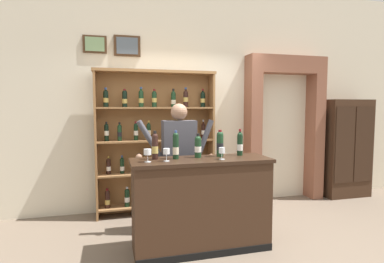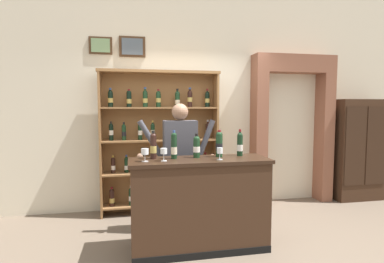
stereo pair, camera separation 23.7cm
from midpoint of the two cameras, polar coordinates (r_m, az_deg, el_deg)
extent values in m
cube|color=#6B5B4C|center=(3.80, 2.10, -20.72)|extent=(14.00, 14.00, 0.02)
cube|color=beige|center=(5.02, -3.36, 6.59)|extent=(12.00, 0.16, 3.58)
cube|color=#422B19|center=(4.91, -18.95, 15.06)|extent=(0.34, 0.02, 0.25)
cube|color=gray|center=(4.90, -18.96, 15.09)|extent=(0.27, 0.01, 0.20)
cube|color=#422B19|center=(4.91, -13.34, 15.20)|extent=(0.39, 0.02, 0.31)
cube|color=#4D5964|center=(4.89, -13.33, 15.23)|extent=(0.31, 0.01, 0.25)
cube|color=olive|center=(4.63, -18.79, -2.35)|extent=(0.03, 0.28, 2.15)
cube|color=olive|center=(4.83, 2.15, -1.82)|extent=(0.03, 0.28, 2.15)
cube|color=olive|center=(4.79, -8.29, -1.93)|extent=(1.76, 0.02, 2.15)
cube|color=olive|center=(4.85, -7.97, -13.20)|extent=(1.70, 0.27, 0.03)
cylinder|color=black|center=(4.77, -16.81, -12.15)|extent=(0.07, 0.07, 0.22)
sphere|color=black|center=(4.74, -16.84, -10.82)|extent=(0.07, 0.07, 0.07)
cylinder|color=black|center=(4.73, -16.85, -10.50)|extent=(0.03, 0.03, 0.07)
cylinder|color=maroon|center=(4.73, -16.86, -10.23)|extent=(0.04, 0.04, 0.03)
cylinder|color=tan|center=(4.78, -16.81, -12.41)|extent=(0.07, 0.07, 0.07)
cylinder|color=black|center=(4.75, -13.36, -12.09)|extent=(0.07, 0.07, 0.22)
sphere|color=black|center=(4.72, -13.39, -10.72)|extent=(0.07, 0.07, 0.07)
cylinder|color=black|center=(4.72, -13.40, -10.40)|extent=(0.03, 0.03, 0.07)
cylinder|color=#99999E|center=(4.71, -13.40, -10.13)|extent=(0.04, 0.04, 0.03)
cylinder|color=silver|center=(4.76, -13.36, -12.17)|extent=(0.07, 0.07, 0.07)
cylinder|color=#19381E|center=(4.83, -9.89, -11.75)|extent=(0.07, 0.07, 0.23)
sphere|color=#19381E|center=(4.80, -9.91, -10.39)|extent=(0.07, 0.07, 0.07)
cylinder|color=#19381E|center=(4.79, -9.91, -10.05)|extent=(0.03, 0.03, 0.07)
cylinder|color=#99999E|center=(4.79, -9.91, -9.77)|extent=(0.03, 0.03, 0.03)
cylinder|color=tan|center=(4.83, -9.88, -11.86)|extent=(0.07, 0.07, 0.07)
cylinder|color=black|center=(4.81, -6.38, -11.89)|extent=(0.07, 0.07, 0.21)
sphere|color=black|center=(4.78, -6.39, -10.61)|extent=(0.07, 0.07, 0.07)
cylinder|color=black|center=(4.77, -6.40, -10.31)|extent=(0.03, 0.03, 0.06)
cylinder|color=#B79338|center=(4.76, -6.40, -10.06)|extent=(0.04, 0.04, 0.03)
cylinder|color=beige|center=(4.81, -6.38, -11.86)|extent=(0.07, 0.07, 0.07)
cylinder|color=black|center=(4.85, -3.19, -11.66)|extent=(0.07, 0.07, 0.22)
sphere|color=black|center=(4.82, -3.20, -10.33)|extent=(0.07, 0.07, 0.07)
cylinder|color=black|center=(4.81, -3.20, -9.96)|extent=(0.03, 0.03, 0.08)
cylinder|color=#B79338|center=(4.80, -3.20, -9.62)|extent=(0.04, 0.04, 0.03)
cylinder|color=tan|center=(4.85, -3.19, -11.62)|extent=(0.07, 0.07, 0.07)
cylinder|color=black|center=(4.93, 0.03, -11.37)|extent=(0.07, 0.07, 0.22)
sphere|color=black|center=(4.90, 0.03, -10.06)|extent=(0.07, 0.07, 0.07)
cylinder|color=black|center=(4.90, 0.03, -9.70)|extent=(0.03, 0.03, 0.08)
cylinder|color=black|center=(4.89, 0.03, -9.39)|extent=(0.03, 0.03, 0.03)
cylinder|color=silver|center=(4.93, 0.03, -11.30)|extent=(0.07, 0.07, 0.07)
cube|color=olive|center=(4.73, -8.03, -7.55)|extent=(1.70, 0.27, 0.02)
cylinder|color=black|center=(4.70, -16.62, -6.40)|extent=(0.06, 0.06, 0.20)
sphere|color=black|center=(4.68, -16.65, -5.17)|extent=(0.06, 0.06, 0.06)
cylinder|color=black|center=(4.68, -16.66, -4.85)|extent=(0.02, 0.02, 0.06)
cylinder|color=#B79338|center=(4.67, -16.66, -4.60)|extent=(0.03, 0.03, 0.03)
cylinder|color=silver|center=(4.70, -16.61, -6.61)|extent=(0.06, 0.06, 0.06)
cylinder|color=black|center=(4.70, -14.24, -6.35)|extent=(0.06, 0.06, 0.20)
sphere|color=black|center=(4.68, -14.27, -5.12)|extent=(0.06, 0.06, 0.06)
cylinder|color=black|center=(4.68, -14.28, -4.78)|extent=(0.03, 0.03, 0.07)
cylinder|color=navy|center=(4.68, -14.28, -4.49)|extent=(0.03, 0.03, 0.03)
cylinder|color=silver|center=(4.71, -14.24, -6.65)|extent=(0.06, 0.06, 0.06)
cylinder|color=black|center=(4.71, -11.25, -6.24)|extent=(0.06, 0.06, 0.20)
sphere|color=black|center=(4.69, -11.27, -4.97)|extent=(0.06, 0.06, 0.06)
cylinder|color=black|center=(4.69, -11.28, -4.55)|extent=(0.03, 0.03, 0.08)
cylinder|color=black|center=(4.68, -11.28, -4.18)|extent=(0.03, 0.03, 0.03)
cylinder|color=silver|center=(4.71, -11.25, -6.26)|extent=(0.06, 0.06, 0.06)
cylinder|color=black|center=(4.73, -7.78, -6.16)|extent=(0.06, 0.06, 0.20)
sphere|color=black|center=(4.71, -7.79, -4.90)|extent=(0.06, 0.06, 0.06)
cylinder|color=black|center=(4.70, -7.79, -4.50)|extent=(0.03, 0.03, 0.08)
cylinder|color=black|center=(4.70, -7.80, -4.16)|extent=(0.03, 0.03, 0.03)
cylinder|color=silver|center=(4.73, -7.77, -6.27)|extent=(0.06, 0.06, 0.06)
cylinder|color=#19381E|center=(4.77, -5.16, -5.98)|extent=(0.06, 0.06, 0.21)
sphere|color=#19381E|center=(4.75, -5.17, -4.66)|extent=(0.06, 0.06, 0.06)
cylinder|color=#19381E|center=(4.74, -5.17, -4.22)|extent=(0.03, 0.03, 0.08)
cylinder|color=black|center=(4.74, -5.18, -3.83)|extent=(0.03, 0.03, 0.03)
cylinder|color=beige|center=(4.77, -5.16, -6.21)|extent=(0.06, 0.06, 0.07)
cylinder|color=black|center=(4.80, -2.12, -5.87)|extent=(0.06, 0.06, 0.21)
sphere|color=black|center=(4.78, -2.13, -4.54)|extent=(0.06, 0.06, 0.06)
cylinder|color=black|center=(4.77, -2.13, -4.14)|extent=(0.03, 0.03, 0.08)
cylinder|color=#99999E|center=(4.77, -2.13, -3.78)|extent=(0.03, 0.03, 0.03)
cylinder|color=beige|center=(4.80, -2.13, -5.77)|extent=(0.06, 0.06, 0.07)
cylinder|color=black|center=(4.81, 0.28, -5.93)|extent=(0.06, 0.06, 0.20)
sphere|color=black|center=(4.79, 0.28, -4.69)|extent=(0.06, 0.06, 0.06)
cylinder|color=black|center=(4.79, 0.28, -4.34)|extent=(0.03, 0.03, 0.07)
cylinder|color=maroon|center=(4.78, 0.28, -4.03)|extent=(0.03, 0.03, 0.03)
cylinder|color=silver|center=(4.81, 0.28, -6.28)|extent=(0.06, 0.06, 0.06)
cube|color=olive|center=(4.65, -8.10, -1.66)|extent=(1.70, 0.27, 0.02)
cylinder|color=black|center=(4.61, -16.99, -0.39)|extent=(0.06, 0.06, 0.21)
sphere|color=black|center=(4.60, -17.02, 1.00)|extent=(0.06, 0.06, 0.06)
cylinder|color=black|center=(4.60, -17.03, 1.32)|extent=(0.02, 0.02, 0.06)
cylinder|color=black|center=(4.60, -17.04, 1.57)|extent=(0.03, 0.03, 0.03)
cylinder|color=silver|center=(4.61, -16.99, -0.29)|extent=(0.06, 0.06, 0.07)
cylinder|color=#19381E|center=(4.59, -14.72, -0.45)|extent=(0.06, 0.06, 0.20)
sphere|color=#19381E|center=(4.58, -14.74, 0.85)|extent=(0.06, 0.06, 0.06)
cylinder|color=#19381E|center=(4.58, -14.75, 1.20)|extent=(0.03, 0.03, 0.07)
cylinder|color=black|center=(4.58, -14.76, 1.49)|extent=(0.03, 0.03, 0.03)
cylinder|color=black|center=(4.59, -14.72, -0.49)|extent=(0.06, 0.06, 0.06)
cylinder|color=black|center=(4.63, -11.80, -0.28)|extent=(0.06, 0.06, 0.21)
sphere|color=black|center=(4.62, -11.82, 1.09)|extent=(0.06, 0.06, 0.06)
cylinder|color=black|center=(4.62, -11.82, 1.41)|extent=(0.03, 0.03, 0.06)
cylinder|color=maroon|center=(4.61, -11.83, 1.69)|extent=(0.03, 0.03, 0.03)
cylinder|color=silver|center=(4.62, -11.80, -0.27)|extent=(0.06, 0.06, 0.07)
cylinder|color=black|center=(4.63, -9.48, -0.25)|extent=(0.06, 0.06, 0.21)
sphere|color=black|center=(4.62, -9.50, 1.11)|extent=(0.06, 0.06, 0.06)
cylinder|color=black|center=(4.62, -9.50, 1.50)|extent=(0.03, 0.03, 0.07)
cylinder|color=#B79338|center=(4.62, -9.51, 1.82)|extent=(0.03, 0.03, 0.03)
cylinder|color=beige|center=(4.63, -9.48, -0.17)|extent=(0.06, 0.06, 0.07)
cylinder|color=black|center=(4.66, -6.58, -0.15)|extent=(0.06, 0.06, 0.22)
sphere|color=black|center=(4.65, -6.59, 1.24)|extent=(0.06, 0.06, 0.06)
cylinder|color=black|center=(4.65, -6.59, 1.58)|extent=(0.03, 0.03, 0.07)
cylinder|color=#B79338|center=(4.65, -6.59, 1.86)|extent=(0.03, 0.03, 0.03)
cylinder|color=beige|center=(4.66, -6.57, -0.53)|extent=(0.06, 0.06, 0.07)
cylinder|color=black|center=(4.70, -4.29, -0.10)|extent=(0.06, 0.06, 0.21)
sphere|color=black|center=(4.69, -4.30, 1.27)|extent=(0.06, 0.06, 0.06)
cylinder|color=black|center=(4.69, -4.31, 1.72)|extent=(0.02, 0.02, 0.08)
cylinder|color=#B79338|center=(4.69, -4.31, 2.12)|extent=(0.03, 0.03, 0.03)
cylinder|color=silver|center=(4.70, -4.29, -0.19)|extent=(0.06, 0.06, 0.07)
cylinder|color=black|center=(4.74, -1.88, -0.10)|extent=(0.06, 0.06, 0.21)
sphere|color=black|center=(4.73, -1.88, 1.23)|extent=(0.06, 0.06, 0.06)
cylinder|color=black|center=(4.73, -1.88, 1.59)|extent=(0.03, 0.03, 0.07)
cylinder|color=#99999E|center=(4.72, -1.88, 1.90)|extent=(0.03, 0.03, 0.03)
cylinder|color=silver|center=(4.74, -1.88, -0.30)|extent=(0.06, 0.06, 0.07)
cylinder|color=black|center=(4.82, 0.71, -0.06)|extent=(0.06, 0.06, 0.20)
sphere|color=black|center=(4.81, 0.71, 1.20)|extent=(0.06, 0.06, 0.06)
cylinder|color=black|center=(4.81, 0.71, 1.64)|extent=(0.03, 0.03, 0.08)
cylinder|color=#99999E|center=(4.81, 0.71, 2.02)|extent=(0.03, 0.03, 0.03)
cylinder|color=silver|center=(4.82, 0.71, -0.16)|extent=(0.06, 0.06, 0.06)
cube|color=olive|center=(4.62, -8.17, 4.36)|extent=(1.70, 0.27, 0.02)
cylinder|color=black|center=(4.59, -17.13, 5.60)|extent=(0.07, 0.07, 0.20)
sphere|color=black|center=(4.59, -17.16, 6.93)|extent=(0.07, 0.07, 0.07)
cylinder|color=black|center=(4.59, -17.17, 7.30)|extent=(0.03, 0.03, 0.07)
cylinder|color=navy|center=(4.59, -17.18, 7.61)|extent=(0.04, 0.04, 0.03)
cylinder|color=tan|center=(4.59, -17.13, 5.56)|extent=(0.07, 0.07, 0.06)
cylinder|color=black|center=(4.60, -13.82, 5.69)|extent=(0.07, 0.07, 0.20)
sphere|color=black|center=(4.61, -13.85, 7.02)|extent=(0.07, 0.07, 0.07)
cylinder|color=black|center=(4.61, -13.85, 7.29)|extent=(0.03, 0.03, 0.06)
cylinder|color=maroon|center=(4.61, -13.86, 7.50)|extent=(0.04, 0.04, 0.03)
cylinder|color=tan|center=(4.60, -13.82, 5.48)|extent=(0.07, 0.07, 0.06)
cylinder|color=#19381E|center=(4.60, -10.88, 5.75)|extent=(0.07, 0.07, 0.20)
sphere|color=#19381E|center=(4.61, -10.90, 7.10)|extent=(0.07, 0.07, 0.07)
cylinder|color=#19381E|center=(4.61, -10.91, 7.55)|extent=(0.03, 0.03, 0.08)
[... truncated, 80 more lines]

